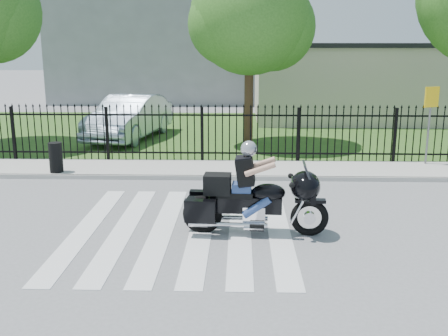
{
  "coord_description": "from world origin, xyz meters",
  "views": [
    {
      "loc": [
        1.18,
        -10.17,
        3.79
      ],
      "look_at": [
        0.83,
        1.31,
        1.0
      ],
      "focal_mm": 42.0,
      "sensor_mm": 36.0,
      "label": 1
    }
  ],
  "objects_px": {
    "parked_car": "(129,117)",
    "traffic_sign": "(430,109)",
    "motorcycle_rider": "(251,195)",
    "litter_bin": "(56,157)"
  },
  "relations": [
    {
      "from": "parked_car",
      "to": "litter_bin",
      "type": "height_order",
      "value": "parked_car"
    },
    {
      "from": "parked_car",
      "to": "traffic_sign",
      "type": "height_order",
      "value": "traffic_sign"
    },
    {
      "from": "parked_car",
      "to": "litter_bin",
      "type": "xyz_separation_m",
      "value": [
        -0.91,
        -5.9,
        -0.32
      ]
    },
    {
      "from": "motorcycle_rider",
      "to": "parked_car",
      "type": "bearing_deg",
      "value": 117.33
    },
    {
      "from": "parked_car",
      "to": "traffic_sign",
      "type": "distance_m",
      "value": 11.08
    },
    {
      "from": "motorcycle_rider",
      "to": "litter_bin",
      "type": "relative_size",
      "value": 3.41
    },
    {
      "from": "parked_car",
      "to": "motorcycle_rider",
      "type": "bearing_deg",
      "value": -54.58
    },
    {
      "from": "motorcycle_rider",
      "to": "traffic_sign",
      "type": "relative_size",
      "value": 1.25
    },
    {
      "from": "motorcycle_rider",
      "to": "parked_car",
      "type": "relative_size",
      "value": 0.57
    },
    {
      "from": "traffic_sign",
      "to": "parked_car",
      "type": "bearing_deg",
      "value": 132.7
    }
  ]
}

